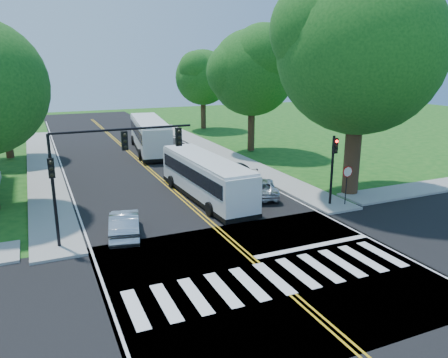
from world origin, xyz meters
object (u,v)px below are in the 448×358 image
bus_follow (150,134)px  suv (261,187)px  bus_lead (206,177)px  signal_nw (102,159)px  signal_ne (333,161)px  hatchback (125,224)px  dark_sedan (235,171)px

bus_follow → suv: size_ratio=2.90×
bus_lead → suv: 3.90m
signal_nw → bus_lead: 9.18m
signal_ne → bus_lead: (-6.74, 4.72, -1.47)m
bus_lead → bus_follow: bearing=-94.3°
signal_ne → bus_lead: bearing=145.0°
hatchback → bus_follow: bearing=-96.1°
dark_sedan → signal_nw: bearing=36.4°
signal_nw → dark_sedan: bearing=36.6°
hatchback → dark_sedan: 13.06m
bus_follow → hatchback: 22.82m
bus_follow → dark_sedan: bus_follow is taller
signal_nw → dark_sedan: (11.21, 8.32, -3.70)m
bus_follow → suv: (3.02, -18.26, -1.11)m
hatchback → signal_nw: bearing=26.2°
signal_nw → signal_ne: signal_nw is taller
bus_follow → suv: bearing=106.9°
bus_lead → signal_ne: bearing=142.7°
bus_lead → bus_follow: (0.63, 17.21, 0.24)m
signal_nw → bus_follow: signal_nw is taller
signal_nw → hatchback: (0.96, 0.25, -3.67)m
signal_nw → signal_ne: bearing=0.0°
bus_follow → hatchback: bearing=79.6°
hatchback → suv: (10.01, 3.44, -0.08)m
hatchback → dark_sedan: bearing=-130.0°
bus_lead → hatchback: bearing=33.0°
signal_nw → suv: size_ratio=1.61×
bus_follow → hatchback: bus_follow is taller
bus_lead → bus_follow: size_ratio=0.85×
signal_ne → hatchback: 13.29m
bus_lead → suv: bearing=161.7°
signal_ne → dark_sedan: signal_ne is taller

